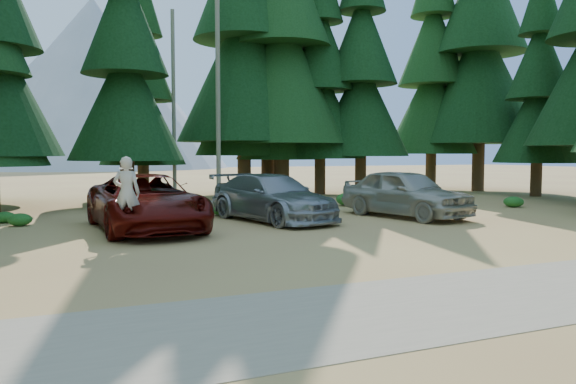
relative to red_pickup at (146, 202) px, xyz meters
name	(u,v)px	position (x,y,z in m)	size (l,w,h in m)	color
ground	(335,241)	(4.57, -4.32, -0.90)	(160.00, 160.00, 0.00)	#B6824D
gravel_strip	(508,293)	(4.57, -10.82, -0.90)	(26.00, 3.50, 0.01)	tan
forest_belt_north	(202,200)	(4.57, 10.68, -0.90)	(36.00, 7.00, 22.00)	black
snag_front	(218,85)	(5.37, 10.18, 5.10)	(0.24, 0.24, 12.00)	slate
snag_back	(174,105)	(3.37, 11.68, 4.10)	(0.20, 0.20, 10.00)	slate
mountain_peak	(77,92)	(1.98, 83.92, 11.80)	(48.00, 50.00, 28.00)	#989BA0
red_pickup	(146,202)	(0.00, 0.00, 0.00)	(3.00, 6.50, 1.81)	#530B07
silver_minivan_center	(272,198)	(4.67, 0.76, -0.05)	(2.39, 5.88, 1.71)	#999BA1
silver_minivan_right	(405,193)	(9.82, -0.19, 0.03)	(2.21, 5.51, 1.88)	#B4AEA0
frisbee_player	(127,193)	(-0.89, -2.37, 0.49)	(0.85, 0.69, 2.00)	beige
log_left	(236,204)	(5.02, 6.18, -0.74)	(0.33, 0.33, 4.66)	slate
log_mid	(284,207)	(6.61, 4.32, -0.77)	(0.27, 0.27, 3.31)	slate
log_right	(396,201)	(12.62, 4.58, -0.73)	(0.34, 0.34, 5.37)	slate
shrub_far_left	(20,220)	(-3.79, 2.79, -0.69)	(0.78, 0.78, 0.43)	#1F5E1C
shrub_left	(196,209)	(2.61, 3.95, -0.70)	(0.72, 0.72, 0.40)	#1F5E1C
shrub_center_left	(174,210)	(1.53, 3.06, -0.58)	(1.17, 1.17, 0.65)	#1F5E1C
shrub_center_right	(222,210)	(3.44, 3.12, -0.69)	(0.78, 0.78, 0.43)	#1F5E1C
shrub_right	(284,208)	(5.66, 2.02, -0.57)	(1.22, 1.22, 0.67)	#1F5E1C
shrub_far_right	(348,199)	(10.07, 4.73, -0.59)	(1.14, 1.14, 0.63)	#1F5E1C
shrub_edge_west	(5,217)	(-4.32, 3.95, -0.71)	(0.72, 0.72, 0.40)	#1F5E1C
shrub_edge_east	(514,202)	(16.73, 1.18, -0.66)	(0.89, 0.89, 0.49)	#1F5E1C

